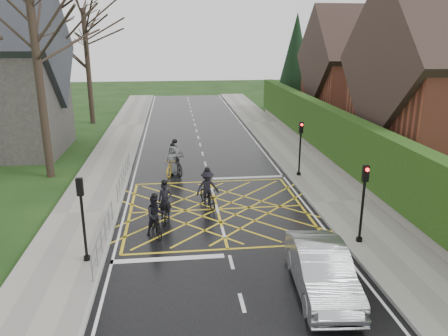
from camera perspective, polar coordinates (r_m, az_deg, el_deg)
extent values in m
plane|color=black|center=(20.46, -0.89, -5.41)|extent=(120.00, 120.00, 0.00)
cube|color=black|center=(20.46, -0.89, -5.40)|extent=(9.00, 80.00, 0.01)
cube|color=gray|center=(21.82, 15.03, -4.35)|extent=(3.00, 80.00, 0.15)
cube|color=gray|center=(20.76, -17.69, -5.69)|extent=(3.00, 80.00, 0.15)
cube|color=slate|center=(27.65, 14.00, 0.85)|extent=(0.50, 38.00, 0.70)
cube|color=#18320D|center=(27.23, 14.26, 4.39)|extent=(0.90, 38.00, 2.80)
cube|color=brown|center=(40.68, 17.78, 9.43)|extent=(9.00, 8.00, 6.00)
cube|color=#2F211C|center=(40.44, 18.16, 13.50)|extent=(9.80, 8.80, 8.80)
cube|color=brown|center=(41.59, 22.03, 16.80)|extent=(0.70, 0.70, 1.60)
cylinder|color=black|center=(47.12, 9.07, 8.01)|extent=(0.50, 0.50, 1.20)
cone|color=black|center=(46.65, 9.33, 13.35)|extent=(4.60, 4.60, 10.00)
cylinder|color=black|center=(25.93, -22.98, 10.60)|extent=(0.44, 0.44, 11.00)
cylinder|color=black|center=(33.86, -21.07, 12.86)|extent=(0.44, 0.44, 12.00)
cylinder|color=black|center=(41.59, -17.33, 12.40)|extent=(0.44, 0.44, 10.00)
cylinder|color=slate|center=(16.99, -15.59, -7.26)|extent=(0.05, 5.00, 0.05)
cylinder|color=slate|center=(17.18, -15.47, -8.63)|extent=(0.04, 5.00, 0.04)
cylinder|color=slate|center=(15.02, -16.85, -12.90)|extent=(0.04, 0.04, 1.00)
cylinder|color=slate|center=(19.46, -14.41, -5.60)|extent=(0.04, 0.04, 1.00)
cylinder|color=slate|center=(23.98, -13.01, 0.08)|extent=(0.05, 6.00, 0.05)
cylinder|color=slate|center=(24.11, -12.94, -0.95)|extent=(0.04, 6.00, 0.04)
cylinder|color=slate|center=(21.31, -13.74, -3.55)|extent=(0.04, 0.04, 1.00)
cylinder|color=slate|center=(26.98, -12.30, 0.90)|extent=(0.04, 0.04, 1.00)
cylinder|color=black|center=(24.87, 9.88, 2.07)|extent=(0.10, 0.10, 3.00)
cylinder|color=black|center=(25.24, 9.72, -0.89)|extent=(0.24, 0.24, 0.30)
cube|color=black|center=(24.55, 10.04, 5.23)|extent=(0.22, 0.16, 0.62)
sphere|color=#FF0C0C|center=(24.40, 10.14, 5.58)|extent=(0.14, 0.14, 0.14)
cylinder|color=black|center=(17.38, 17.59, -5.09)|extent=(0.10, 0.10, 3.00)
cylinder|color=black|center=(17.92, 17.21, -9.10)|extent=(0.24, 0.24, 0.30)
cube|color=black|center=(16.93, 18.01, -0.69)|extent=(0.22, 0.16, 0.62)
sphere|color=#FF0C0C|center=(16.77, 18.24, -0.23)|extent=(0.14, 0.14, 0.14)
cylinder|color=black|center=(15.98, -17.86, -7.10)|extent=(0.10, 0.10, 3.00)
cylinder|color=black|center=(16.56, -17.43, -11.38)|extent=(0.24, 0.24, 0.30)
cube|color=black|center=(15.48, -18.33, -2.36)|extent=(0.22, 0.16, 0.62)
sphere|color=#FF0C0C|center=(15.54, -18.30, -1.58)|extent=(0.14, 0.14, 0.14)
imported|color=black|center=(19.36, -7.67, -5.33)|extent=(0.66, 1.88, 0.99)
imported|color=black|center=(19.33, -7.71, -4.28)|extent=(0.61, 0.40, 1.67)
sphere|color=black|center=(19.04, -7.81, -1.87)|extent=(0.26, 0.26, 0.26)
imported|color=black|center=(17.97, -8.91, -7.07)|extent=(0.99, 1.85, 1.07)
imported|color=black|center=(17.95, -8.94, -6.12)|extent=(0.94, 0.82, 1.63)
sphere|color=black|center=(17.64, -9.06, -3.61)|extent=(0.26, 0.26, 0.26)
imported|color=black|center=(20.70, -2.14, -3.63)|extent=(1.17, 2.05, 1.02)
imported|color=black|center=(20.67, -2.17, -2.61)|extent=(1.25, 0.92, 1.73)
sphere|color=black|center=(20.39, -2.20, -0.26)|extent=(0.27, 0.27, 0.27)
imported|color=black|center=(25.49, -6.36, 0.55)|extent=(1.28, 2.16, 1.25)
imported|color=#AFAFB3|center=(25.50, -6.38, 1.33)|extent=(1.21, 0.83, 1.91)
sphere|color=black|center=(25.25, -6.46, 3.46)|extent=(0.30, 0.30, 0.30)
imported|color=#BD8F17|center=(25.44, -6.66, 0.23)|extent=(1.33, 2.05, 1.02)
imported|color=slate|center=(25.44, -6.69, 1.06)|extent=(0.99, 0.82, 1.73)
sphere|color=black|center=(25.21, -6.76, 2.99)|extent=(0.27, 0.27, 0.27)
imported|color=#A3A5AA|center=(14.34, 12.63, -12.89)|extent=(1.98, 4.69, 1.51)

